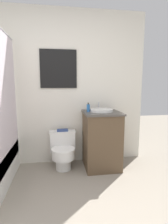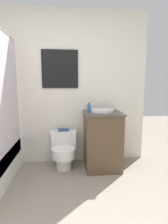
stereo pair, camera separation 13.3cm
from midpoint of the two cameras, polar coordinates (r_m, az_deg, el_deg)
name	(u,v)px [view 1 (the left image)]	position (r m, az deg, el deg)	size (l,w,h in m)	color
wall_back	(48,88)	(2.93, -12.99, 7.61)	(3.23, 0.07, 2.50)	silver
toilet	(63,150)	(2.84, -8.21, -12.24)	(0.42, 0.47, 0.57)	white
vanity	(101,140)	(2.81, 4.37, -8.99)	(0.57, 0.57, 0.90)	brown
sink	(102,110)	(2.72, 4.37, 0.57)	(0.35, 0.39, 0.13)	white
soap_bottle	(88,108)	(2.70, 0.00, 1.35)	(0.05, 0.05, 0.14)	#2D6BB2
book_on_tank	(62,130)	(2.87, -8.36, -5.92)	(0.18, 0.11, 0.02)	#33477F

